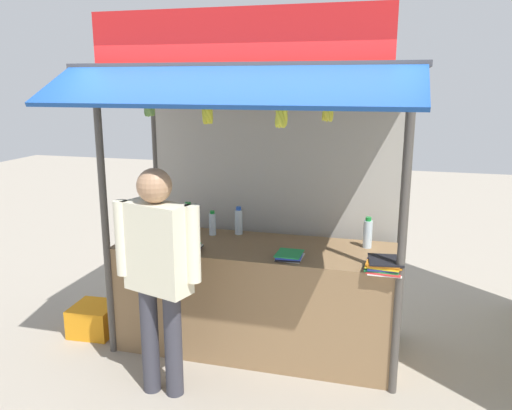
% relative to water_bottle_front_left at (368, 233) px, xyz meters
% --- Properties ---
extents(ground_plane, '(20.00, 20.00, 0.00)m').
position_rel_water_bottle_front_left_xyz_m(ground_plane, '(-0.90, -0.20, -1.04)').
color(ground_plane, '#9E9384').
extents(stall_counter, '(2.32, 0.80, 0.92)m').
position_rel_water_bottle_front_left_xyz_m(stall_counter, '(-0.90, -0.20, -0.58)').
color(stall_counter, olive).
rests_on(stall_counter, ground).
extents(stall_structure, '(2.52, 1.70, 2.73)m').
position_rel_water_bottle_front_left_xyz_m(stall_structure, '(-0.90, -0.04, 0.64)').
color(stall_structure, '#4C4742').
rests_on(stall_structure, ground).
extents(water_bottle_front_left, '(0.07, 0.07, 0.26)m').
position_rel_water_bottle_front_left_xyz_m(water_bottle_front_left, '(0.00, 0.00, 0.00)').
color(water_bottle_front_left, silver).
rests_on(water_bottle_front_left, stall_counter).
extents(water_bottle_back_left, '(0.08, 0.08, 0.29)m').
position_rel_water_bottle_front_left_xyz_m(water_bottle_back_left, '(-1.58, -0.01, 0.01)').
color(water_bottle_back_left, silver).
rests_on(water_bottle_back_left, stall_counter).
extents(water_bottle_far_left, '(0.06, 0.06, 0.22)m').
position_rel_water_bottle_front_left_xyz_m(water_bottle_far_left, '(-1.36, 0.01, -0.02)').
color(water_bottle_far_left, silver).
rests_on(water_bottle_far_left, stall_counter).
extents(water_bottle_rear_center, '(0.07, 0.07, 0.25)m').
position_rel_water_bottle_front_left_xyz_m(water_bottle_rear_center, '(-1.14, 0.10, -0.00)').
color(water_bottle_rear_center, silver).
rests_on(water_bottle_rear_center, stall_counter).
extents(magazine_stack_center, '(0.27, 0.31, 0.05)m').
position_rel_water_bottle_front_left_xyz_m(magazine_stack_center, '(-1.42, -0.52, -0.10)').
color(magazine_stack_center, blue).
rests_on(magazine_stack_center, stall_counter).
extents(magazine_stack_right, '(0.19, 0.26, 0.07)m').
position_rel_water_bottle_front_left_xyz_m(magazine_stack_right, '(-1.92, -0.31, -0.09)').
color(magazine_stack_right, white).
rests_on(magazine_stack_right, stall_counter).
extents(magazine_stack_mid_left, '(0.28, 0.30, 0.09)m').
position_rel_water_bottle_front_left_xyz_m(magazine_stack_mid_left, '(0.15, -0.51, -0.08)').
color(magazine_stack_mid_left, white).
rests_on(magazine_stack_mid_left, stall_counter).
extents(magazine_stack_far_right, '(0.22, 0.26, 0.04)m').
position_rel_water_bottle_front_left_xyz_m(magazine_stack_far_right, '(-0.57, -0.42, -0.10)').
color(magazine_stack_far_right, white).
rests_on(magazine_stack_far_right, stall_counter).
extents(banana_bunch_inner_left, '(0.09, 0.09, 0.25)m').
position_rel_water_bottle_front_left_xyz_m(banana_bunch_inner_left, '(-1.57, -0.69, 1.03)').
color(banana_bunch_inner_left, '#332D23').
extents(banana_bunch_rightmost, '(0.10, 0.10, 0.29)m').
position_rel_water_bottle_front_left_xyz_m(banana_bunch_rightmost, '(-1.12, -0.69, 0.98)').
color(banana_bunch_rightmost, '#332D23').
extents(banana_bunch_leftmost, '(0.10, 0.09, 0.26)m').
position_rel_water_bottle_front_left_xyz_m(banana_bunch_leftmost, '(-0.27, -0.69, 1.03)').
color(banana_bunch_leftmost, '#332D23').
extents(banana_bunch_inner_right, '(0.10, 0.10, 0.31)m').
position_rel_water_bottle_front_left_xyz_m(banana_bunch_inner_right, '(-0.59, -0.69, 0.98)').
color(banana_bunch_inner_right, '#332D23').
extents(vendor_person, '(0.64, 0.33, 1.69)m').
position_rel_water_bottle_front_left_xyz_m(vendor_person, '(-1.38, -1.04, -0.02)').
color(vendor_person, '#383842').
rests_on(vendor_person, ground).
extents(plastic_crate, '(0.40, 0.40, 0.27)m').
position_rel_water_bottle_front_left_xyz_m(plastic_crate, '(-2.39, -0.34, -0.91)').
color(plastic_crate, orange).
rests_on(plastic_crate, ground).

